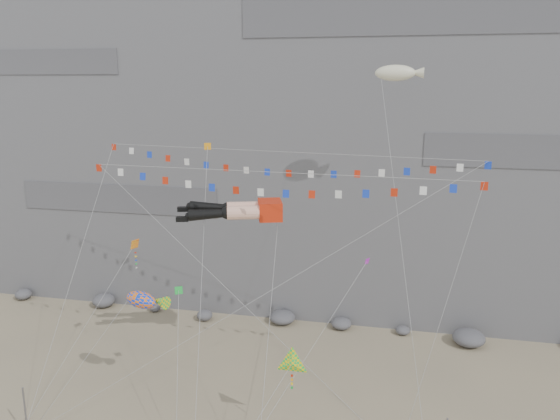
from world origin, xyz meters
TOP-DOWN VIEW (x-y plane):
  - cliff at (0.00, 32.00)m, footprint 80.00×28.00m
  - talus_boulders at (0.00, 17.00)m, footprint 60.00×3.00m
  - anchor_pole_left at (-13.27, -4.90)m, footprint 0.12×0.12m
  - legs_kite at (-0.73, 5.20)m, footprint 9.13×14.63m
  - flag_banner_upper at (1.48, 8.02)m, footprint 30.58×15.36m
  - flag_banner_lower at (2.30, 2.89)m, footprint 27.54×5.10m
  - harlequin_kite at (-9.14, 4.07)m, footprint 6.45×7.80m
  - fish_windsock at (-6.80, 0.11)m, footprint 8.90×4.96m
  - delta_kite at (4.55, -1.72)m, footprint 5.20×6.86m
  - blimp_windsock at (10.17, 11.68)m, footprint 5.51×15.19m
  - small_kite_a at (-4.30, 8.03)m, footprint 4.54×16.00m
  - small_kite_b at (8.61, 6.39)m, footprint 7.82×11.97m
  - small_kite_c at (-4.18, 0.78)m, footprint 2.88×7.52m

SIDE VIEW (x-z plane):
  - talus_boulders at x=0.00m, z-range 0.00..1.20m
  - anchor_pole_left at x=-13.27m, z-range 0.00..3.97m
  - delta_kite at x=4.55m, z-range 1.19..10.96m
  - fish_windsock at x=-6.80m, z-range 2.94..14.66m
  - small_kite_c at x=-4.18m, z-range 3.44..15.28m
  - small_kite_b at x=8.61m, z-range 1.84..19.00m
  - harlequin_kite at x=-9.14m, z-range 4.25..18.91m
  - legs_kite at x=-0.73m, z-range 4.68..24.35m
  - flag_banner_lower at x=2.30m, z-range 7.53..28.26m
  - small_kite_a at x=-4.30m, z-range 6.26..30.89m
  - flag_banner_upper at x=1.48m, z-range 5.00..32.36m
  - blimp_windsock at x=10.17m, z-range 10.26..39.01m
  - cliff at x=0.00m, z-range 0.00..50.00m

